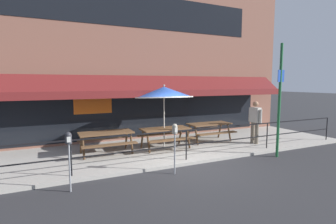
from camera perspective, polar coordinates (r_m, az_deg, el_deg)
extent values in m
plane|color=#2D2D30|center=(8.30, 5.01, -11.47)|extent=(120.00, 120.00, 0.00)
cube|color=#ADA89E|center=(9.99, -0.83, -8.05)|extent=(15.00, 4.00, 0.10)
cube|color=brown|center=(11.84, -5.49, 12.73)|extent=(15.00, 0.50, 7.71)
cube|color=black|center=(11.91, -5.13, 21.01)|extent=(10.50, 0.02, 1.40)
cube|color=black|center=(11.58, -4.92, 0.45)|extent=(12.00, 0.02, 2.30)
cube|color=orange|center=(10.96, -16.00, 1.47)|extent=(1.50, 0.02, 0.70)
cube|color=maroon|center=(11.01, -3.99, 6.15)|extent=(13.80, 0.92, 0.70)
cube|color=maroon|center=(10.55, -2.97, 3.98)|extent=(13.80, 0.08, 0.28)
cylinder|color=black|center=(7.40, -20.35, -9.42)|extent=(0.04, 0.04, 0.95)
cylinder|color=black|center=(8.39, 4.00, -7.17)|extent=(0.04, 0.04, 0.95)
cylinder|color=black|center=(10.48, 20.75, -4.84)|extent=(0.04, 0.04, 0.95)
cylinder|color=black|center=(13.16, 31.27, -3.14)|extent=(0.04, 0.04, 0.95)
cube|color=black|center=(8.29, 4.03, -3.98)|extent=(13.80, 0.04, 0.04)
cube|color=black|center=(8.39, 4.00, -7.17)|extent=(13.80, 0.03, 0.03)
cube|color=brown|center=(9.23, -13.33, -4.41)|extent=(1.80, 0.80, 0.05)
cube|color=brown|center=(8.74, -12.49, -7.01)|extent=(1.80, 0.26, 0.04)
cube|color=brown|center=(9.85, -14.00, -5.53)|extent=(1.80, 0.26, 0.04)
cylinder|color=#48311E|center=(9.20, -7.95, -6.69)|extent=(0.07, 0.30, 0.73)
cylinder|color=#48311E|center=(9.80, -9.07, -5.90)|extent=(0.07, 0.30, 0.73)
cylinder|color=#48311E|center=(8.87, -17.94, -7.43)|extent=(0.07, 0.30, 0.73)
cylinder|color=#48311E|center=(9.49, -18.44, -6.55)|extent=(0.07, 0.30, 0.73)
cube|color=brown|center=(9.73, -0.58, -3.68)|extent=(1.80, 0.80, 0.05)
cube|color=brown|center=(9.28, 0.93, -6.07)|extent=(1.80, 0.26, 0.04)
cube|color=brown|center=(10.31, -1.93, -4.81)|extent=(1.80, 0.26, 0.04)
cylinder|color=#48311E|center=(9.89, 4.44, -5.73)|extent=(0.07, 0.30, 0.73)
cylinder|color=#48311E|center=(10.43, 2.70, -5.07)|extent=(0.07, 0.30, 0.73)
cylinder|color=#48311E|center=(9.21, -4.30, -6.62)|extent=(0.07, 0.30, 0.73)
cylinder|color=#48311E|center=(9.80, -5.64, -5.85)|extent=(0.07, 0.30, 0.73)
cube|color=brown|center=(11.06, 8.93, -2.54)|extent=(1.80, 0.80, 0.05)
cube|color=brown|center=(10.64, 10.66, -4.57)|extent=(1.80, 0.26, 0.04)
cube|color=brown|center=(11.59, 7.29, -3.62)|extent=(1.80, 0.26, 0.04)
cylinder|color=#48311E|center=(11.34, 13.17, -4.31)|extent=(0.07, 0.30, 0.73)
cylinder|color=#48311E|center=(11.83, 11.25, -3.82)|extent=(0.07, 0.30, 0.73)
cylinder|color=#48311E|center=(10.43, 6.23, -5.11)|extent=(0.07, 0.30, 0.73)
cylinder|color=#48311E|center=(10.97, 4.49, -4.52)|extent=(0.07, 0.30, 0.73)
cylinder|color=#B7B2A8|center=(9.77, -0.85, -1.21)|extent=(0.04, 0.04, 2.30)
cone|color=#2D56B7|center=(9.69, -0.85, 4.37)|extent=(2.10, 2.12, 0.51)
cylinder|color=white|center=(9.70, -0.85, 3.24)|extent=(2.14, 2.14, 0.16)
sphere|color=#B7B2A8|center=(9.68, -0.86, 5.79)|extent=(0.07, 0.07, 0.07)
cylinder|color=#665B4C|center=(11.11, 18.73, -4.39)|extent=(0.15, 0.15, 0.86)
cylinder|color=#665B4C|center=(11.23, 17.93, -4.24)|extent=(0.15, 0.15, 0.86)
cube|color=#B2ADA3|center=(11.06, 18.46, -0.60)|extent=(0.29, 0.43, 0.60)
cylinder|color=#B2ADA3|center=(10.91, 19.52, -0.89)|extent=(0.10, 0.10, 0.54)
cylinder|color=#B2ADA3|center=(11.23, 17.41, -0.62)|extent=(0.10, 0.10, 0.54)
sphere|color=#9E7051|center=(11.02, 18.54, 1.68)|extent=(0.22, 0.22, 0.22)
cylinder|color=gray|center=(6.61, -20.61, -11.33)|extent=(0.04, 0.04, 1.15)
cylinder|color=#2D2D33|center=(6.44, -20.85, -5.59)|extent=(0.15, 0.15, 0.20)
sphere|color=#2D2D33|center=(6.42, -20.88, -4.71)|extent=(0.14, 0.14, 0.14)
cube|color=silver|center=(6.36, -20.79, -5.64)|extent=(0.08, 0.01, 0.13)
cylinder|color=gray|center=(7.36, 1.47, -9.10)|extent=(0.04, 0.04, 1.15)
cylinder|color=gray|center=(7.21, 1.49, -3.93)|extent=(0.15, 0.15, 0.20)
sphere|color=gray|center=(7.19, 1.49, -3.14)|extent=(0.14, 0.14, 0.14)
cube|color=silver|center=(7.14, 1.78, -3.95)|extent=(0.08, 0.01, 0.13)
cylinder|color=#1E6033|center=(9.60, 23.08, 2.17)|extent=(0.09, 0.09, 3.84)
cube|color=blue|center=(9.57, 23.39, 7.22)|extent=(0.28, 0.02, 0.40)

